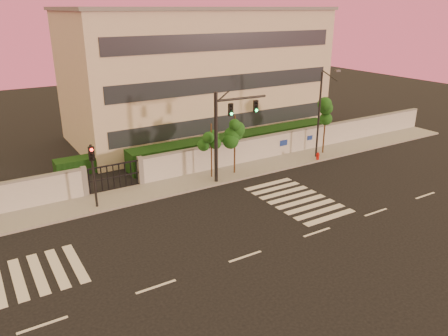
# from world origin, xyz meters

# --- Properties ---
(ground) EXTENTS (120.00, 120.00, 0.00)m
(ground) POSITION_xyz_m (0.00, 0.00, 0.00)
(ground) COLOR black
(ground) RESTS_ON ground
(sidewalk) EXTENTS (60.00, 3.00, 0.15)m
(sidewalk) POSITION_xyz_m (0.00, 10.50, 0.07)
(sidewalk) COLOR gray
(sidewalk) RESTS_ON ground
(perimeter_wall) EXTENTS (60.00, 0.36, 2.20)m
(perimeter_wall) POSITION_xyz_m (0.10, 12.00, 1.07)
(perimeter_wall) COLOR #B4B6BB
(perimeter_wall) RESTS_ON ground
(hedge_row) EXTENTS (41.00, 4.25, 1.80)m
(hedge_row) POSITION_xyz_m (1.17, 14.74, 0.82)
(hedge_row) COLOR black
(hedge_row) RESTS_ON ground
(institutional_building) EXTENTS (24.40, 12.40, 12.25)m
(institutional_building) POSITION_xyz_m (9.00, 21.99, 6.16)
(institutional_building) COLOR beige
(institutional_building) RESTS_ON ground
(road_markings) EXTENTS (57.00, 7.62, 0.02)m
(road_markings) POSITION_xyz_m (-1.58, 3.76, 0.01)
(road_markings) COLOR silver
(road_markings) RESTS_ON ground
(street_tree_d) EXTENTS (1.33, 1.06, 4.27)m
(street_tree_d) POSITION_xyz_m (4.06, 10.51, 3.15)
(street_tree_d) COLOR #382314
(street_tree_d) RESTS_ON ground
(street_tree_e) EXTENTS (1.61, 1.28, 4.66)m
(street_tree_e) POSITION_xyz_m (6.02, 10.37, 3.43)
(street_tree_e) COLOR #382314
(street_tree_e) RESTS_ON ground
(street_tree_f) EXTENTS (1.63, 1.30, 5.08)m
(street_tree_f) POSITION_xyz_m (15.36, 10.46, 3.74)
(street_tree_f) COLOR #382314
(street_tree_f) RESTS_ON ground
(traffic_signal_main) EXTENTS (4.26, 0.50, 6.74)m
(traffic_signal_main) POSITION_xyz_m (4.72, 9.50, 4.26)
(traffic_signal_main) COLOR black
(traffic_signal_main) RESTS_ON ground
(traffic_signal_secondary) EXTENTS (0.34, 0.33, 4.31)m
(traffic_signal_secondary) POSITION_xyz_m (-4.89, 9.79, 2.74)
(traffic_signal_secondary) COLOR black
(traffic_signal_secondary) RESTS_ON ground
(streetlight_east) EXTENTS (0.46, 1.85, 7.68)m
(streetlight_east) POSITION_xyz_m (14.04, 9.75, 4.15)
(streetlight_east) COLOR black
(streetlight_east) RESTS_ON ground
(fire_hydrant) EXTENTS (0.30, 0.29, 0.79)m
(fire_hydrant) POSITION_xyz_m (13.63, 9.25, 0.39)
(fire_hydrant) COLOR #B3120B
(fire_hydrant) RESTS_ON ground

